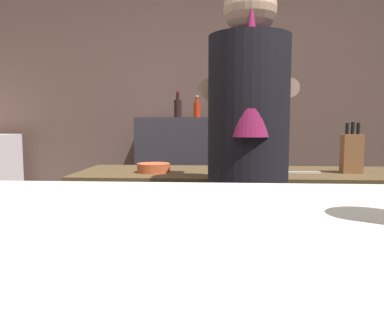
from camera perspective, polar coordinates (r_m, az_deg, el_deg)
The scene contains 10 objects.
wall_back at distance 3.63m, azimuth 2.99°, elevation 8.83°, with size 5.20×0.10×2.70m, color brown.
prep_counter at distance 2.34m, azimuth 11.15°, elevation -11.92°, with size 2.10×0.60×0.93m, color #4E3B23.
back_shelf at distance 3.41m, azimuth -0.64°, elevation -3.39°, with size 0.81×0.36×1.23m, color #35313A.
bartender at distance 1.75m, azimuth 7.77°, elevation 0.89°, with size 0.42×0.51×1.77m.
knife_block at distance 2.29m, azimuth 21.30°, elevation 1.97°, with size 0.10×0.08×0.26m.
mixing_bowl at distance 2.17m, azimuth -5.37°, elevation 0.03°, with size 0.17×0.17×0.05m, color #CB5830.
chefs_knife at distance 2.20m, azimuth 14.30°, elevation -0.58°, with size 0.24×0.03×0.01m, color silver.
bottle_olive_oil at distance 3.42m, azimuth 3.22°, elevation 8.61°, with size 0.06×0.06×0.25m.
bottle_soy at distance 3.29m, azimuth 0.68°, elevation 8.19°, with size 0.05×0.05×0.17m.
bottle_hot_sauce at distance 3.36m, azimuth -1.98°, elevation 8.39°, with size 0.06×0.06×0.21m.
Camera 1 is at (0.05, -1.43, 1.19)m, focal length 38.38 mm.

